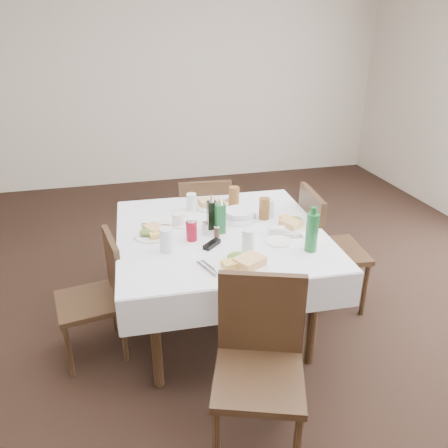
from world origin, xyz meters
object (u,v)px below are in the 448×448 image
oil_cruet_dark (212,214)px  oil_cruet_green (220,217)px  chair_south (260,353)px  chair_west (101,290)px  water_n (192,202)px  water_s (248,240)px  water_w (166,240)px  bread_basket (239,215)px  chair_east (323,243)px  green_bottle (312,232)px  ketchup_bottle (191,230)px  chair_north (204,220)px  dining_table (221,242)px  water_e (269,209)px  coffee_mug (178,220)px

oil_cruet_dark → oil_cruet_green: size_ratio=0.97×
chair_south → chair_west: (-0.77, 0.86, -0.05)m
water_n → oil_cruet_green: size_ratio=0.52×
water_s → water_w: (-0.47, 0.12, 0.00)m
water_n → oil_cruet_dark: (0.08, -0.32, 0.04)m
water_w → bread_basket: (0.54, 0.32, -0.04)m
chair_south → chair_east: bearing=50.8°
green_bottle → oil_cruet_dark: bearing=138.8°
water_n → oil_cruet_green: oil_cruet_green is taller
water_w → ketchup_bottle: (0.17, 0.11, -0.00)m
chair_north → oil_cruet_dark: size_ratio=3.60×
dining_table → bread_basket: (0.17, 0.14, 0.12)m
bread_basket → chair_south: bearing=-100.2°
water_e → oil_cruet_dark: size_ratio=0.52×
water_s → bread_basket: size_ratio=0.62×
chair_south → bread_basket: 1.10m
water_s → coffee_mug: 0.58m
water_e → water_w: (-0.75, -0.32, 0.01)m
chair_south → chair_north: bearing=87.7°
chair_north → water_s: size_ratio=6.34×
water_s → oil_cruet_dark: 0.39m
chair_west → dining_table: bearing=3.9°
oil_cruet_dark → water_s: bearing=-68.5°
chair_north → bread_basket: 0.70m
bread_basket → ketchup_bottle: size_ratio=1.51×
chair_east → ketchup_bottle: bearing=-170.4°
chair_east → ketchup_bottle: 1.05m
oil_cruet_dark → coffee_mug: bearing=155.2°
chair_west → ketchup_bottle: size_ratio=5.55×
chair_south → oil_cruet_green: 0.96m
bread_basket → chair_north: bearing=100.9°
chair_south → coffee_mug: 1.12m
green_bottle → chair_south: bearing=-132.7°
dining_table → green_bottle: bearing=-40.3°
chair_east → water_s: (-0.70, -0.39, 0.30)m
dining_table → chair_north: bearing=86.7°
oil_cruet_green → green_bottle: size_ratio=0.89×
water_s → coffee_mug: bearing=127.7°
chair_west → water_w: 0.57m
water_s → ketchup_bottle: (-0.30, 0.22, 0.00)m
green_bottle → chair_west: bearing=165.1°
water_n → coffee_mug: water_n is taller
chair_north → water_e: 0.78m
oil_cruet_dark → chair_south: bearing=-88.6°
ketchup_bottle → coffee_mug: 0.24m
dining_table → water_n: water_n is taller
chair_east → green_bottle: green_bottle is taller
chair_west → coffee_mug: 0.67m
water_s → oil_cruet_dark: bearing=111.5°
dining_table → oil_cruet_green: (-0.01, -0.02, 0.19)m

